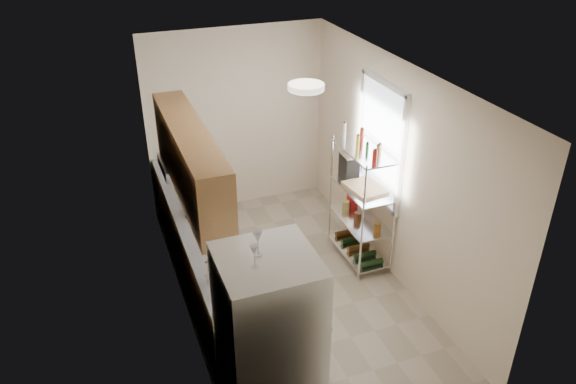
% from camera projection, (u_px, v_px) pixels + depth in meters
% --- Properties ---
extents(room, '(2.52, 4.42, 2.62)m').
position_uv_depth(room, '(294.00, 192.00, 6.01)').
color(room, '#AEA08D').
rests_on(room, ground).
extents(counter_run, '(0.63, 3.51, 0.90)m').
position_uv_depth(counter_run, '(206.00, 253.00, 6.50)').
color(counter_run, '#A47746').
rests_on(counter_run, ground).
extents(upper_cabinets, '(0.33, 2.20, 0.72)m').
position_uv_depth(upper_cabinets, '(190.00, 161.00, 5.52)').
color(upper_cabinets, '#A47746').
rests_on(upper_cabinets, room).
extents(range_hood, '(0.50, 0.60, 0.12)m').
position_uv_depth(range_hood, '(184.00, 165.00, 6.40)').
color(range_hood, '#B7BABC').
rests_on(range_hood, room).
extents(window, '(0.06, 1.00, 1.46)m').
position_uv_depth(window, '(380.00, 142.00, 6.56)').
color(window, white).
rests_on(window, room).
extents(bakers_rack, '(0.45, 0.90, 1.73)m').
position_uv_depth(bakers_rack, '(363.00, 181.00, 6.66)').
color(bakers_rack, silver).
rests_on(bakers_rack, ground).
extents(ceiling_dome, '(0.34, 0.34, 0.05)m').
position_uv_depth(ceiling_dome, '(306.00, 87.00, 5.15)').
color(ceiling_dome, white).
rests_on(ceiling_dome, room).
extents(refrigerator, '(0.74, 0.74, 1.80)m').
position_uv_depth(refrigerator, '(269.00, 349.00, 4.55)').
color(refrigerator, white).
rests_on(refrigerator, ground).
extents(wine_glass_a, '(0.08, 0.08, 0.21)m').
position_uv_depth(wine_glass_a, '(258.00, 243.00, 4.10)').
color(wine_glass_a, silver).
rests_on(wine_glass_a, refrigerator).
extents(wine_glass_b, '(0.07, 0.07, 0.19)m').
position_uv_depth(wine_glass_b, '(254.00, 257.00, 3.97)').
color(wine_glass_b, silver).
rests_on(wine_glass_b, refrigerator).
extents(rice_cooker, '(0.23, 0.23, 0.19)m').
position_uv_depth(rice_cooker, '(200.00, 206.00, 6.37)').
color(rice_cooker, silver).
rests_on(rice_cooker, counter_run).
extents(frying_pan_large, '(0.30, 0.30, 0.04)m').
position_uv_depth(frying_pan_large, '(196.00, 214.00, 6.35)').
color(frying_pan_large, black).
rests_on(frying_pan_large, counter_run).
extents(frying_pan_small, '(0.21, 0.21, 0.04)m').
position_uv_depth(frying_pan_small, '(184.00, 188.00, 6.90)').
color(frying_pan_small, black).
rests_on(frying_pan_small, counter_run).
extents(cutting_board, '(0.44, 0.53, 0.03)m').
position_uv_depth(cutting_board, '(365.00, 188.00, 6.68)').
color(cutting_board, tan).
rests_on(cutting_board, bakers_rack).
extents(espresso_machine, '(0.19, 0.27, 0.31)m').
position_uv_depth(espresso_machine, '(349.00, 165.00, 6.90)').
color(espresso_machine, black).
rests_on(espresso_machine, bakers_rack).
extents(storage_bag, '(0.10, 0.14, 0.15)m').
position_uv_depth(storage_bag, '(352.00, 201.00, 7.18)').
color(storage_bag, '#A01613').
rests_on(storage_bag, bakers_rack).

